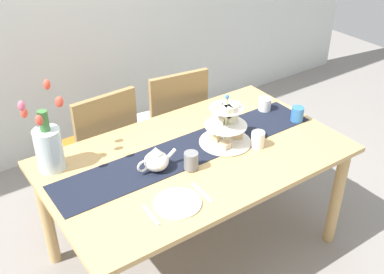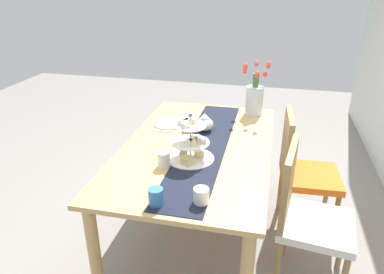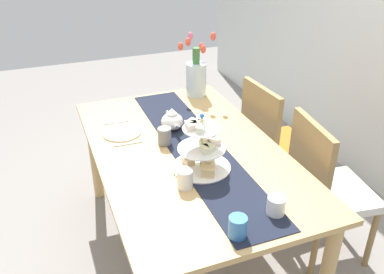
% 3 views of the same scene
% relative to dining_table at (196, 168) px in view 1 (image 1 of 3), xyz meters
% --- Properties ---
extents(ground_plane, '(8.00, 8.00, 0.00)m').
position_rel_dining_table_xyz_m(ground_plane, '(0.00, 0.00, -0.63)').
color(ground_plane, gray).
extents(dining_table, '(1.66, 0.98, 0.73)m').
position_rel_dining_table_xyz_m(dining_table, '(0.00, 0.00, 0.00)').
color(dining_table, tan).
rests_on(dining_table, ground_plane).
extents(chair_left, '(0.44, 0.44, 0.91)m').
position_rel_dining_table_xyz_m(chair_left, '(-0.26, 0.72, -0.13)').
color(chair_left, olive).
rests_on(chair_left, ground_plane).
extents(chair_right, '(0.47, 0.47, 0.91)m').
position_rel_dining_table_xyz_m(chair_right, '(0.31, 0.72, -0.13)').
color(chair_right, olive).
rests_on(chair_right, ground_plane).
extents(table_runner, '(1.59, 0.29, 0.00)m').
position_rel_dining_table_xyz_m(table_runner, '(0.00, 0.05, 0.10)').
color(table_runner, black).
rests_on(table_runner, dining_table).
extents(tiered_cake_stand, '(0.30, 0.30, 0.30)m').
position_rel_dining_table_xyz_m(tiered_cake_stand, '(0.21, -0.00, 0.20)').
color(tiered_cake_stand, beige).
rests_on(tiered_cake_stand, table_runner).
extents(teapot, '(0.24, 0.13, 0.14)m').
position_rel_dining_table_xyz_m(teapot, '(-0.25, 0.00, 0.15)').
color(teapot, white).
rests_on(teapot, table_runner).
extents(tulip_vase, '(0.22, 0.22, 0.46)m').
position_rel_dining_table_xyz_m(tulip_vase, '(-0.70, 0.33, 0.24)').
color(tulip_vase, silver).
rests_on(tulip_vase, dining_table).
extents(cream_jug, '(0.08, 0.08, 0.08)m').
position_rel_dining_table_xyz_m(cream_jug, '(0.66, 0.16, 0.14)').
color(cream_jug, white).
rests_on(cream_jug, dining_table).
extents(dinner_plate_left, '(0.23, 0.23, 0.01)m').
position_rel_dining_table_xyz_m(dinner_plate_left, '(-0.31, -0.29, 0.10)').
color(dinner_plate_left, white).
rests_on(dinner_plate_left, dining_table).
extents(fork_left, '(0.03, 0.15, 0.01)m').
position_rel_dining_table_xyz_m(fork_left, '(-0.46, -0.29, 0.10)').
color(fork_left, silver).
rests_on(fork_left, dining_table).
extents(knife_left, '(0.02, 0.17, 0.01)m').
position_rel_dining_table_xyz_m(knife_left, '(-0.17, -0.29, 0.10)').
color(knife_left, silver).
rests_on(knife_left, dining_table).
extents(mug_grey, '(0.08, 0.08, 0.09)m').
position_rel_dining_table_xyz_m(mug_grey, '(-0.10, -0.10, 0.15)').
color(mug_grey, slate).
rests_on(mug_grey, table_runner).
extents(mug_white_text, '(0.08, 0.08, 0.09)m').
position_rel_dining_table_xyz_m(mug_white_text, '(0.33, -0.13, 0.14)').
color(mug_white_text, white).
rests_on(mug_white_text, dining_table).
extents(mug_orange, '(0.08, 0.08, 0.09)m').
position_rel_dining_table_xyz_m(mug_orange, '(0.72, -0.06, 0.14)').
color(mug_orange, '#3370B7').
rests_on(mug_orange, dining_table).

